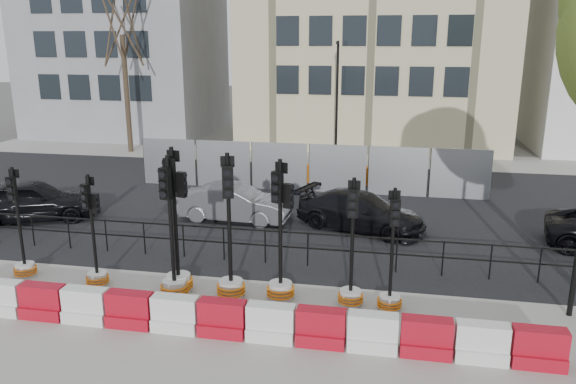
% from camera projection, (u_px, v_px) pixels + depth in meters
% --- Properties ---
extents(ground, '(120.00, 120.00, 0.00)m').
position_uv_depth(ground, '(255.00, 281.00, 14.62)').
color(ground, '#51514C').
rests_on(ground, ground).
extents(sidewalk_near, '(40.00, 6.00, 0.02)m').
position_uv_depth(sidewalk_near, '(220.00, 339.00, 11.77)').
color(sidewalk_near, gray).
rests_on(sidewalk_near, ground).
extents(road, '(40.00, 14.00, 0.03)m').
position_uv_depth(road, '(300.00, 205.00, 21.24)').
color(road, black).
rests_on(road, ground).
extents(sidewalk_far, '(40.00, 4.00, 0.02)m').
position_uv_depth(sidewalk_far, '(328.00, 157.00, 29.77)').
color(sidewalk_far, gray).
rests_on(sidewalk_far, ground).
extents(building_grey, '(11.00, 9.06, 14.00)m').
position_uv_depth(building_grey, '(125.00, 24.00, 36.11)').
color(building_grey, gray).
rests_on(building_grey, ground).
extents(kerb_railing, '(18.00, 0.04, 1.00)m').
position_uv_depth(kerb_railing, '(265.00, 241.00, 15.57)').
color(kerb_railing, black).
rests_on(kerb_railing, ground).
extents(heras_fencing, '(14.33, 1.72, 2.00)m').
position_uv_depth(heras_fencing, '(311.00, 171.00, 23.72)').
color(heras_fencing, '#919499').
rests_on(heras_fencing, ground).
extents(lamp_post_far, '(0.12, 0.56, 6.00)m').
position_uv_depth(lamp_post_far, '(337.00, 98.00, 27.86)').
color(lamp_post_far, black).
rests_on(lamp_post_far, ground).
extents(tree_bare_far, '(2.00, 2.00, 9.00)m').
position_uv_depth(tree_bare_far, '(122.00, 28.00, 29.52)').
color(tree_bare_far, '#473828').
rests_on(tree_bare_far, ground).
extents(barrier_row, '(13.60, 0.50, 0.80)m').
position_uv_depth(barrier_row, '(223.00, 320.00, 11.87)').
color(barrier_row, '#AF0E21').
rests_on(barrier_row, ground).
extents(traffic_signal_a, '(0.59, 0.59, 2.99)m').
position_uv_depth(traffic_signal_a, '(23.00, 255.00, 14.73)').
color(traffic_signal_a, beige).
rests_on(traffic_signal_a, ground).
extents(traffic_signal_b, '(0.58, 0.58, 2.93)m').
position_uv_depth(traffic_signal_b, '(96.00, 260.00, 14.16)').
color(traffic_signal_b, beige).
rests_on(traffic_signal_b, ground).
extents(traffic_signal_c, '(0.70, 0.70, 3.53)m').
position_uv_depth(traffic_signal_c, '(173.00, 269.00, 13.54)').
color(traffic_signal_c, beige).
rests_on(traffic_signal_c, ground).
extents(traffic_signal_d, '(0.72, 0.72, 3.66)m').
position_uv_depth(traffic_signal_d, '(177.00, 259.00, 13.80)').
color(traffic_signal_d, beige).
rests_on(traffic_signal_d, ground).
extents(traffic_signal_e, '(0.71, 0.71, 3.59)m').
position_uv_depth(traffic_signal_e, '(230.00, 269.00, 13.52)').
color(traffic_signal_e, beige).
rests_on(traffic_signal_e, ground).
extents(traffic_signal_f, '(0.68, 0.68, 3.47)m').
position_uv_depth(traffic_signal_f, '(281.00, 267.00, 13.40)').
color(traffic_signal_f, beige).
rests_on(traffic_signal_f, ground).
extents(traffic_signal_g, '(0.61, 0.61, 3.11)m').
position_uv_depth(traffic_signal_g, '(351.00, 280.00, 13.14)').
color(traffic_signal_g, beige).
rests_on(traffic_signal_g, ground).
extents(traffic_signal_h, '(0.58, 0.58, 2.94)m').
position_uv_depth(traffic_signal_h, '(390.00, 286.00, 12.92)').
color(traffic_signal_h, beige).
rests_on(traffic_signal_h, ground).
extents(car_a, '(4.79, 5.51, 1.46)m').
position_uv_depth(car_a, '(31.00, 200.00, 19.31)').
color(car_a, black).
rests_on(car_a, ground).
extents(car_b, '(1.73, 3.98, 1.26)m').
position_uv_depth(car_b, '(234.00, 203.00, 19.32)').
color(car_b, '#54545A').
rests_on(car_b, ground).
extents(car_c, '(4.60, 5.47, 1.25)m').
position_uv_depth(car_c, '(361.00, 211.00, 18.40)').
color(car_c, black).
rests_on(car_c, ground).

